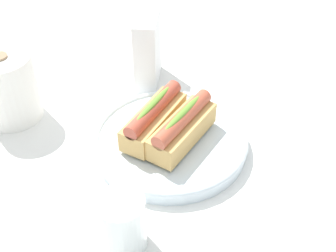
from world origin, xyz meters
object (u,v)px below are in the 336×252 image
serving_bowl (168,140)px  hotdog_front (182,127)px  hotdog_back (154,118)px  water_glass (122,225)px  paper_towel_roll (7,87)px  napkin_box (148,50)px

serving_bowl → hotdog_front: (-0.01, -0.03, 0.04)m
hotdog_back → water_glass: hotdog_back is taller
hotdog_front → paper_towel_roll: size_ratio=1.18×
serving_bowl → hotdog_back: hotdog_back is taller
hotdog_back → paper_towel_roll: size_ratio=1.18×
hotdog_front → water_glass: bearing=169.6°
hotdog_front → hotdog_back: bearing=76.7°
water_glass → paper_towel_roll: 0.38m
serving_bowl → napkin_box: 0.22m
serving_bowl → water_glass: 0.21m
hotdog_front → serving_bowl: bearing=76.7°
paper_towel_roll → napkin_box: napkin_box is taller
serving_bowl → water_glass: bearing=177.0°
hotdog_front → napkin_box: napkin_box is taller
serving_bowl → water_glass: (-0.21, 0.01, 0.03)m
hotdog_back → paper_towel_roll: (0.01, 0.28, 0.01)m
serving_bowl → water_glass: size_ratio=3.04×
hotdog_back → napkin_box: 0.20m
hotdog_front → napkin_box: 0.23m
hotdog_front → water_glass: hotdog_front is taller
serving_bowl → paper_towel_roll: 0.31m
hotdog_back → napkin_box: (0.19, 0.07, 0.02)m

